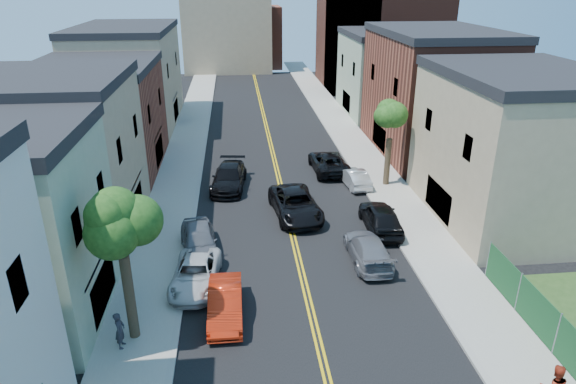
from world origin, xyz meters
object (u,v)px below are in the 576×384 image
object	(u,v)px
grey_car_right	(368,249)
dark_car_right_far	(329,162)
silver_car_right	(354,177)
black_suv_lane	(296,204)
red_sedan	(225,303)
black_car_right	(381,217)
white_pickup	(196,274)
pedestrian_left	(120,330)
grey_car_left	(199,241)
black_car_left	(229,177)

from	to	relation	value
grey_car_right	dark_car_right_far	size ratio (longest dim) A/B	0.88
silver_car_right	black_suv_lane	size ratio (longest dim) A/B	0.68
red_sedan	black_car_right	bearing A→B (deg)	39.64
black_car_right	black_suv_lane	xyz separation A→B (m)	(-5.00, 2.53, -0.02)
white_pickup	grey_car_right	size ratio (longest dim) A/B	0.98
pedestrian_left	white_pickup	bearing A→B (deg)	-28.82
grey_car_left	black_suv_lane	xyz separation A→B (m)	(6.00, 4.36, -0.00)
grey_car_left	black_car_right	distance (m)	11.15
grey_car_left	black_car_left	world-z (taller)	grey_car_left
red_sedan	pedestrian_left	size ratio (longest dim) A/B	2.63
silver_car_right	dark_car_right_far	distance (m)	3.53
red_sedan	silver_car_right	world-z (taller)	red_sedan
grey_car_right	silver_car_right	world-z (taller)	grey_car_right
white_pickup	grey_car_left	xyz separation A→B (m)	(0.00, 3.24, 0.16)
black_car_right	pedestrian_left	bearing A→B (deg)	37.08
white_pickup	dark_car_right_far	xyz separation A→B (m)	(9.63, 15.60, 0.11)
red_sedan	grey_car_left	distance (m)	6.18
grey_car_right	dark_car_right_far	bearing A→B (deg)	-90.99
red_sedan	grey_car_right	xyz separation A→B (m)	(7.78, 4.24, -0.00)
pedestrian_left	dark_car_right_far	bearing A→B (deg)	-28.83
red_sedan	silver_car_right	bearing A→B (deg)	58.00
red_sedan	black_car_right	xyz separation A→B (m)	(9.48, 7.82, 0.13)
white_pickup	black_car_left	xyz separation A→B (m)	(1.65, 12.92, 0.15)
silver_car_right	black_suv_lane	distance (m)	6.90
silver_car_right	black_car_left	bearing A→B (deg)	-10.64
black_suv_lane	grey_car_left	bearing A→B (deg)	-150.31
black_car_left	silver_car_right	world-z (taller)	black_car_left
grey_car_left	pedestrian_left	xyz separation A→B (m)	(-2.81, -7.80, 0.15)
black_car_left	black_car_right	world-z (taller)	black_car_right
black_car_left	dark_car_right_far	xyz separation A→B (m)	(7.98, 2.68, -0.04)
black_car_left	black_suv_lane	bearing A→B (deg)	-43.88
white_pickup	black_car_left	world-z (taller)	black_car_left
red_sedan	white_pickup	distance (m)	3.14
black_car_left	black_suv_lane	world-z (taller)	black_suv_lane
black_car_right	silver_car_right	xyz separation A→B (m)	(0.00, 7.28, -0.19)
grey_car_left	black_suv_lane	distance (m)	7.42
white_pickup	black_suv_lane	world-z (taller)	black_suv_lane
black_car_left	dark_car_right_far	size ratio (longest dim) A/B	1.00
black_car_right	dark_car_right_far	world-z (taller)	black_car_right
pedestrian_left	black_car_left	bearing A→B (deg)	-11.47
silver_car_right	pedestrian_left	world-z (taller)	pedestrian_left
grey_car_right	black_car_left	bearing A→B (deg)	-55.86
black_suv_lane	pedestrian_left	world-z (taller)	pedestrian_left
dark_car_right_far	grey_car_right	bearing A→B (deg)	86.48
silver_car_right	grey_car_right	bearing A→B (deg)	73.97
white_pickup	red_sedan	bearing A→B (deg)	-56.16
red_sedan	white_pickup	xyz separation A→B (m)	(-1.52, 2.75, -0.05)
white_pickup	black_car_right	world-z (taller)	black_car_right
pedestrian_left	silver_car_right	bearing A→B (deg)	-36.39
grey_car_right	silver_car_right	size ratio (longest dim) A/B	1.22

